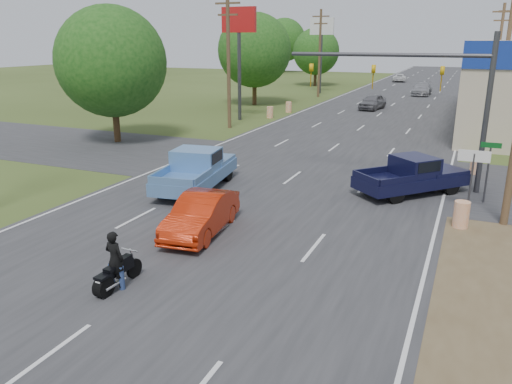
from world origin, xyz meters
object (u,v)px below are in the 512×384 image
at_px(navy_pickup, 414,175).
at_px(distant_car_grey, 373,102).
at_px(distant_car_white, 400,78).
at_px(red_convertible, 201,215).
at_px(blue_pickup, 197,169).
at_px(rider, 115,262).
at_px(motorcycle, 115,275).
at_px(distant_car_silver, 422,89).

xyz_separation_m(navy_pickup, distant_car_grey, (-7.16, 27.58, -0.13)).
relative_size(navy_pickup, distant_car_white, 1.16).
xyz_separation_m(red_convertible, blue_pickup, (-2.95, 4.85, 0.24)).
relative_size(rider, navy_pickup, 0.31).
height_order(motorcycle, blue_pickup, blue_pickup).
bearing_deg(distant_car_grey, blue_pickup, -85.64).
bearing_deg(motorcycle, red_convertible, 91.16).
bearing_deg(distant_car_white, blue_pickup, 83.86).
height_order(rider, navy_pickup, navy_pickup).
xyz_separation_m(red_convertible, distant_car_silver, (2.27, 51.22, 0.05)).
xyz_separation_m(blue_pickup, distant_car_silver, (5.22, 46.37, -0.19)).
xyz_separation_m(distant_car_silver, distant_car_white, (-5.56, 20.00, -0.14)).
distance_m(red_convertible, distant_car_white, 71.30).
xyz_separation_m(navy_pickup, distant_car_white, (-9.64, 63.18, -0.24)).
bearing_deg(motorcycle, distant_car_grey, 93.41).
xyz_separation_m(red_convertible, navy_pickup, (6.36, 8.05, 0.16)).
height_order(rider, distant_car_silver, rider).
height_order(motorcycle, rider, rider).
bearing_deg(blue_pickup, distant_car_silver, 75.23).
distance_m(rider, distant_car_white, 75.89).
bearing_deg(navy_pickup, motorcycle, -74.72).
bearing_deg(distant_car_grey, rider, -80.64).
xyz_separation_m(motorcycle, navy_pickup, (6.46, 12.68, 0.44)).
bearing_deg(navy_pickup, distant_car_grey, 146.83).
xyz_separation_m(red_convertible, rider, (-0.10, -4.60, 0.10)).
bearing_deg(distant_car_white, distant_car_silver, 99.10).
xyz_separation_m(rider, navy_pickup, (6.46, 12.65, 0.06)).
bearing_deg(distant_car_grey, distant_car_silver, 87.22).
distance_m(red_convertible, distant_car_silver, 51.27).
bearing_deg(navy_pickup, distant_car_white, 140.95).
bearing_deg(red_convertible, distant_car_silver, 80.45).
relative_size(rider, distant_car_grey, 0.37).
distance_m(motorcycle, distant_car_white, 75.92).
relative_size(distant_car_grey, distant_car_white, 0.97).
distance_m(blue_pickup, navy_pickup, 9.84).
bearing_deg(motorcycle, blue_pickup, 109.13).
distance_m(distant_car_grey, distant_car_silver, 15.90).
bearing_deg(blue_pickup, rider, -81.55).
distance_m(red_convertible, motorcycle, 4.64).
bearing_deg(red_convertible, rider, -98.24).
xyz_separation_m(rider, distant_car_grey, (-0.70, 40.22, -0.07)).
bearing_deg(distant_car_silver, distant_car_white, 106.14).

